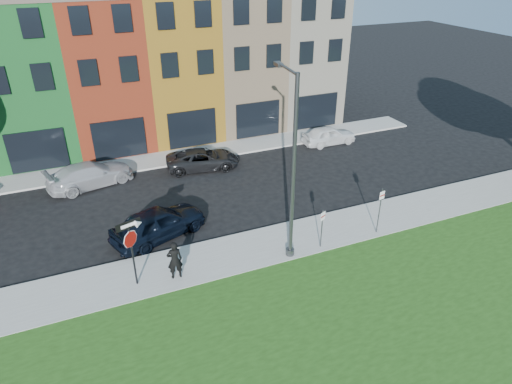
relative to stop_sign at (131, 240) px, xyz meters
name	(u,v)px	position (x,y,z in m)	size (l,w,h in m)	color
ground	(299,284)	(6.40, -2.57, -2.34)	(120.00, 120.00, 0.00)	black
sidewalk_near	(306,236)	(8.40, 0.43, -2.28)	(40.00, 3.00, 0.12)	gray
sidewalk_far	(155,161)	(3.40, 12.43, -2.28)	(40.00, 2.40, 0.12)	gray
rowhouse_block	(137,66)	(3.90, 18.62, 2.65)	(30.00, 10.12, 10.00)	beige
stop_sign	(131,240)	(0.00, 0.00, 0.00)	(1.02, 0.33, 3.12)	black
man	(175,260)	(1.64, -0.22, -1.31)	(0.68, 0.47, 1.81)	black
sedan_near	(158,223)	(1.70, 3.34, -1.53)	(5.14, 3.46, 1.62)	black
parked_car_silver	(90,175)	(-0.87, 10.44, -1.61)	(5.41, 3.31, 1.47)	#AEAEB2
parked_car_dark	(203,159)	(6.04, 10.12, -1.69)	(4.94, 2.85, 1.29)	black
parked_car_white	(329,135)	(15.72, 10.57, -1.67)	(3.97, 1.62, 1.35)	white
street_lamp	(292,170)	(6.94, -0.47, 2.04)	(0.55, 2.58, 8.45)	#424547
parking_sign_a	(322,224)	(8.55, -0.68, -0.96)	(0.30, 0.17, 1.99)	#424547
parking_sign_b	(380,206)	(11.78, -0.68, -0.71)	(0.32, 0.11, 2.45)	#424547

